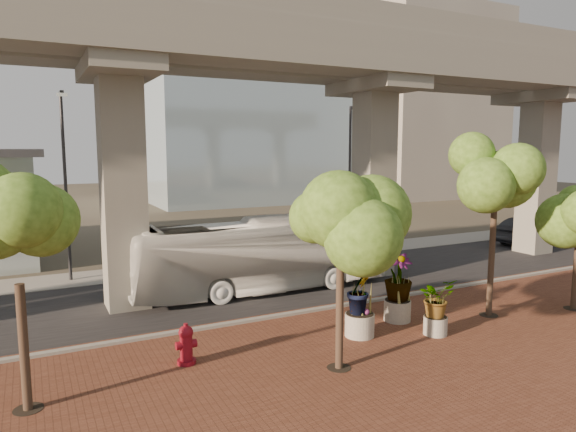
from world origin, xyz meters
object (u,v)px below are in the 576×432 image
parked_car (529,231)px  planter_front (436,301)px  transit_bus (260,256)px  fire_hydrant (186,344)px

parked_car → planter_front: size_ratio=2.65×
planter_front → parked_car: bearing=29.9°
parked_car → planter_front: (-17.46, -10.04, 0.39)m
transit_bus → fire_hydrant: size_ratio=9.47×
parked_car → planter_front: planter_front is taller
parked_car → fire_hydrant: (-25.67, -8.55, -0.20)m
parked_car → fire_hydrant: bearing=103.6°
transit_bus → fire_hydrant: 8.12m
transit_bus → parked_car: bearing=-82.3°
fire_hydrant → planter_front: 8.36m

